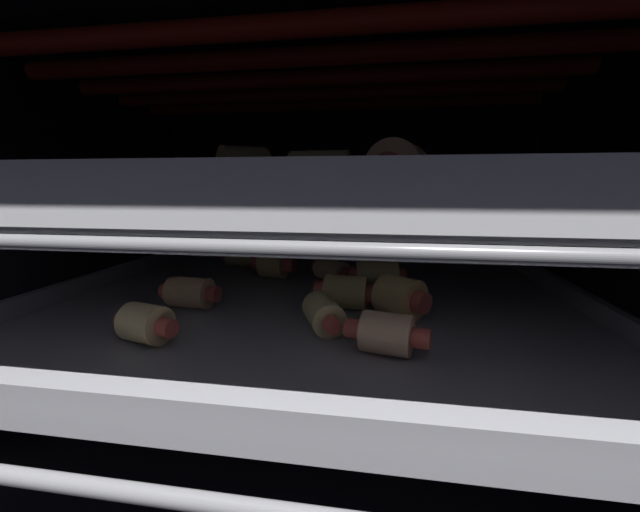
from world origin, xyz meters
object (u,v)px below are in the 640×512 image
(pig_in_blanket_lower_1, at_px, (241,255))
(pig_in_blanket_upper_4, at_px, (383,175))
(baking_tray_upper, at_px, (314,196))
(pig_in_blanket_upper_1, at_px, (431,177))
(pig_in_blanket_lower_7, at_px, (377,275))
(pig_in_blanket_upper_5, at_px, (398,168))
(pig_in_blanket_lower_8, at_px, (274,264))
(pig_in_blanket_lower_5, at_px, (323,314))
(pig_in_blanket_lower_6, at_px, (190,292))
(oven_rack_upper, at_px, (314,208))
(oven_rack_lower, at_px, (314,313))
(pig_in_blanket_lower_2, at_px, (387,333))
(pig_in_blanket_upper_0, at_px, (243,169))
(pig_in_blanket_upper_2, at_px, (320,172))
(pig_in_blanket_lower_4, at_px, (346,292))
(pig_in_blanket_lower_9, at_px, (332,271))
(baking_tray_lower, at_px, (314,303))
(pig_in_blanket_upper_3, at_px, (311,177))
(pig_in_blanket_lower_3, at_px, (400,297))
(pig_in_blanket_lower_0, at_px, (146,323))
(heating_element, at_px, (313,78))

(pig_in_blanket_lower_1, xyz_separation_m, pig_in_blanket_upper_4, (0.18, -0.08, 0.10))
(baking_tray_upper, distance_m, pig_in_blanket_upper_1, 0.21)
(pig_in_blanket_lower_7, xyz_separation_m, pig_in_blanket_upper_5, (0.01, -0.18, 0.10))
(pig_in_blanket_lower_8, bearing_deg, pig_in_blanket_lower_5, -62.11)
(pig_in_blanket_upper_5, bearing_deg, pig_in_blanket_lower_6, 150.85)
(oven_rack_upper, xyz_separation_m, pig_in_blanket_upper_1, (0.12, 0.17, 0.03))
(oven_rack_lower, distance_m, pig_in_blanket_lower_2, 0.13)
(pig_in_blanket_upper_0, bearing_deg, pig_in_blanket_lower_1, 111.91)
(pig_in_blanket_upper_2, bearing_deg, pig_in_blanket_lower_2, -4.55)
(pig_in_blanket_lower_4, distance_m, pig_in_blanket_upper_2, 0.13)
(pig_in_blanket_lower_8, xyz_separation_m, pig_in_blanket_lower_9, (0.07, -0.01, -0.00))
(oven_rack_lower, xyz_separation_m, oven_rack_upper, (0.00, 0.00, 0.10))
(pig_in_blanket_lower_7, height_order, pig_in_blanket_upper_5, pig_in_blanket_upper_5)
(baking_tray_lower, xyz_separation_m, pig_in_blanket_lower_6, (-0.10, -0.04, 0.02))
(baking_tray_lower, distance_m, pig_in_blanket_upper_0, 0.14)
(oven_rack_lower, distance_m, pig_in_blanket_lower_8, 0.11)
(pig_in_blanket_lower_5, xyz_separation_m, pig_in_blanket_lower_6, (-0.12, 0.04, 0.00))
(pig_in_blanket_upper_3, bearing_deg, pig_in_blanket_upper_1, 27.50)
(pig_in_blanket_lower_3, height_order, pig_in_blanket_upper_4, pig_in_blanket_upper_4)
(pig_in_blanket_lower_7, relative_size, pig_in_blanket_upper_0, 1.26)
(oven_rack_lower, xyz_separation_m, pig_in_blanket_lower_8, (-0.06, 0.08, 0.03))
(pig_in_blanket_upper_2, bearing_deg, pig_in_blanket_lower_5, 94.34)
(pig_in_blanket_lower_8, relative_size, baking_tray_upper, 0.11)
(oven_rack_lower, height_order, pig_in_blanket_lower_0, pig_in_blanket_lower_0)
(pig_in_blanket_lower_7, bearing_deg, pig_in_blanket_upper_1, 63.38)
(pig_in_blanket_lower_5, distance_m, pig_in_blanket_upper_3, 0.20)
(pig_in_blanket_lower_0, relative_size, pig_in_blanket_lower_4, 0.89)
(pig_in_blanket_lower_3, xyz_separation_m, pig_in_blanket_lower_6, (-0.18, -0.00, -0.00))
(pig_in_blanket_lower_9, bearing_deg, pig_in_blanket_lower_7, -33.41)
(oven_rack_lower, relative_size, baking_tray_upper, 1.09)
(baking_tray_lower, xyz_separation_m, pig_in_blanket_lower_0, (-0.10, -0.11, 0.02))
(pig_in_blanket_lower_3, height_order, pig_in_blanket_lower_9, pig_in_blanket_lower_3)
(pig_in_blanket_lower_3, height_order, pig_in_blanket_upper_0, pig_in_blanket_upper_0)
(pig_in_blanket_lower_5, distance_m, pig_in_blanket_upper_0, 0.12)
(pig_in_blanket_lower_9, bearing_deg, baking_tray_upper, -95.31)
(pig_in_blanket_lower_0, distance_m, baking_tray_upper, 0.17)
(pig_in_blanket_upper_2, relative_size, pig_in_blanket_upper_4, 0.99)
(pig_in_blanket_lower_9, relative_size, baking_tray_upper, 0.11)
(pig_in_blanket_lower_3, relative_size, pig_in_blanket_lower_6, 0.89)
(heating_element, distance_m, oven_rack_upper, 0.11)
(pig_in_blanket_lower_8, bearing_deg, pig_in_blanket_lower_1, 138.05)
(pig_in_blanket_lower_1, bearing_deg, pig_in_blanket_lower_8, -41.95)
(pig_in_blanket_lower_2, relative_size, pig_in_blanket_lower_6, 1.01)
(pig_in_blanket_lower_3, bearing_deg, pig_in_blanket_lower_9, 122.25)
(oven_rack_lower, height_order, pig_in_blanket_lower_9, pig_in_blanket_lower_9)
(pig_in_blanket_upper_3, bearing_deg, pig_in_blanket_upper_0, -96.74)
(oven_rack_lower, bearing_deg, pig_in_blanket_upper_2, -77.69)
(baking_tray_lower, relative_size, pig_in_blanket_lower_6, 8.63)
(pig_in_blanket_lower_5, distance_m, oven_rack_upper, 0.11)
(baking_tray_lower, bearing_deg, pig_in_blanket_lower_8, 126.66)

